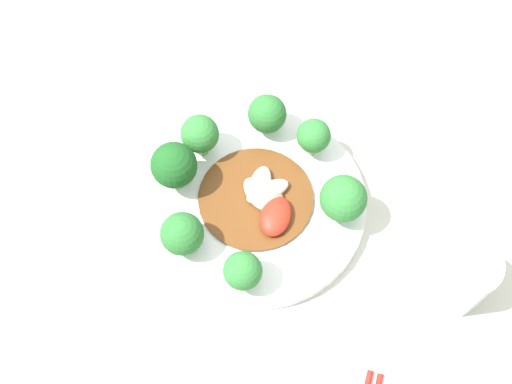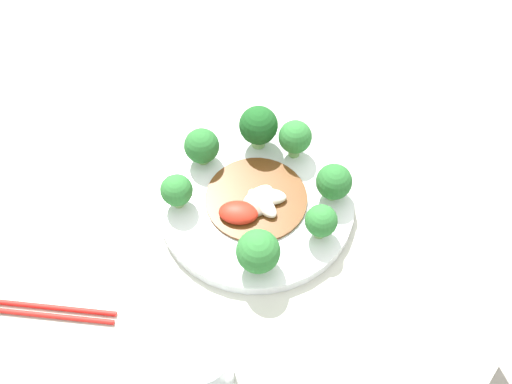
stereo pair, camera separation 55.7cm
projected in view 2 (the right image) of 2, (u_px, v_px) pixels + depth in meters
name	position (u px, v px, depth m)	size (l,w,h in m)	color
ground_plane	(265.00, 383.00, 1.52)	(8.00, 8.00, 0.00)	#B7B2A8
table	(267.00, 322.00, 1.20)	(0.93, 0.73, 0.78)	#B7BCAD
plate	(256.00, 204.00, 0.89)	(0.29, 0.29, 0.02)	silver
broccoli_southeast	(177.00, 191.00, 0.85)	(0.05, 0.05, 0.06)	#89B76B
broccoli_north	(321.00, 221.00, 0.82)	(0.05, 0.05, 0.06)	#7AAD5B
broccoli_northeast	(258.00, 252.00, 0.79)	(0.06, 0.06, 0.07)	#89B76B
broccoli_northwest	(334.00, 182.00, 0.86)	(0.05, 0.05, 0.06)	#89B76B
broccoli_southwest	(258.00, 126.00, 0.91)	(0.06, 0.06, 0.07)	#89B76B
broccoli_south	(202.00, 146.00, 0.90)	(0.05, 0.05, 0.06)	#7AAD5B
broccoli_west	(295.00, 138.00, 0.90)	(0.05, 0.05, 0.07)	#70A356
stirfry_center	(255.00, 202.00, 0.87)	(0.15, 0.15, 0.02)	#5B3314
drinking_glass	(201.00, 365.00, 0.71)	(0.08, 0.08, 0.09)	silver
chopsticks	(38.00, 310.00, 0.80)	(0.13, 0.19, 0.01)	red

